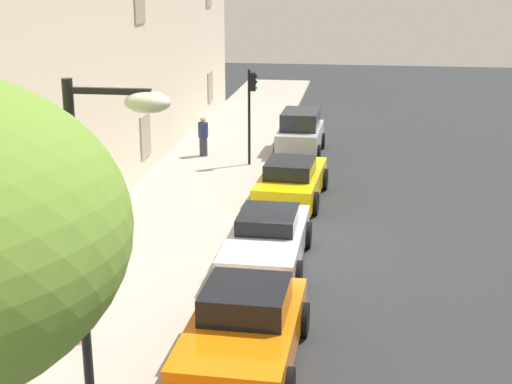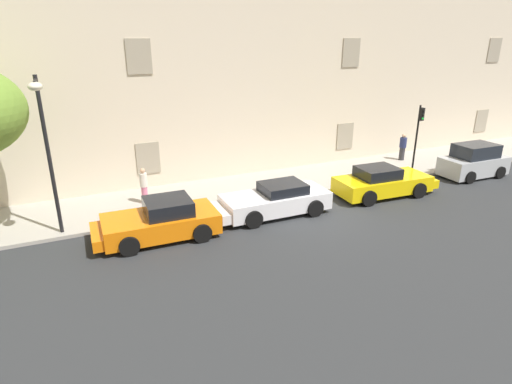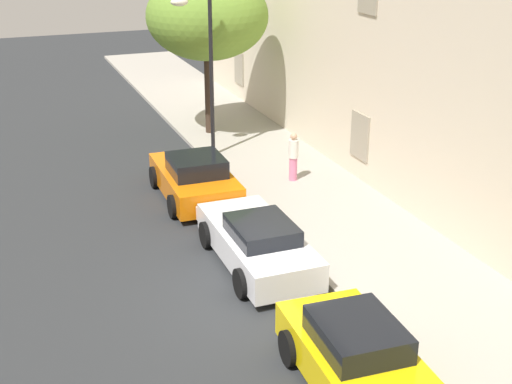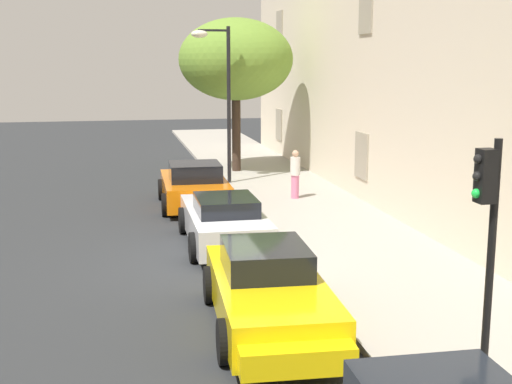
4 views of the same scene
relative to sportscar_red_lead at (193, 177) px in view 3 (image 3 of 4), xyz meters
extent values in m
plane|color=#2B2D30|center=(6.52, -0.53, -0.63)|extent=(80.00, 80.00, 0.00)
cube|color=#A8A399|center=(6.52, 3.36, -0.56)|extent=(60.00, 4.14, 0.14)
cube|color=#9E937F|center=(-10.54, 5.40, 0.97)|extent=(1.10, 0.06, 1.50)
cube|color=#9E937F|center=(0.83, 5.40, 0.97)|extent=(1.10, 0.06, 1.50)
cube|color=orange|center=(0.14, 0.00, -0.08)|extent=(4.18, 2.08, 0.73)
cube|color=black|center=(0.45, -0.01, 0.55)|extent=(1.69, 1.63, 0.54)
cube|color=orange|center=(-1.68, 0.04, -0.17)|extent=(1.29, 1.85, 0.40)
cylinder|color=black|center=(-1.17, -0.96, -0.28)|extent=(0.71, 0.26, 0.70)
cylinder|color=black|center=(-1.12, 1.02, -0.28)|extent=(0.71, 0.26, 0.70)
cylinder|color=black|center=(1.39, -1.03, -0.28)|extent=(0.71, 0.26, 0.70)
cylinder|color=black|center=(1.44, 0.95, -0.28)|extent=(0.71, 0.26, 0.70)
cube|color=white|center=(4.99, 0.18, -0.08)|extent=(4.49, 1.85, 0.72)
cube|color=black|center=(5.32, 0.18, 0.48)|extent=(1.80, 1.46, 0.40)
cube|color=white|center=(3.02, 0.20, -0.17)|extent=(1.36, 1.67, 0.39)
cylinder|color=black|center=(3.59, -0.71, -0.28)|extent=(0.72, 0.25, 0.72)
cylinder|color=black|center=(3.61, 1.10, -0.28)|extent=(0.72, 0.25, 0.72)
cylinder|color=black|center=(6.37, -0.74, -0.28)|extent=(0.72, 0.25, 0.72)
cylinder|color=black|center=(6.39, 1.07, -0.28)|extent=(0.72, 0.25, 0.72)
cube|color=yellow|center=(10.56, 0.07, -0.07)|extent=(4.55, 2.06, 0.71)
cube|color=black|center=(10.23, 0.09, 0.53)|extent=(1.86, 1.55, 0.49)
cylinder|color=black|center=(9.23, 1.06, -0.27)|extent=(0.74, 0.28, 0.72)
cylinder|color=black|center=(9.13, -0.76, -0.27)|extent=(0.74, 0.28, 0.72)
cylinder|color=#38281E|center=(-5.93, 2.47, 1.21)|extent=(0.36, 0.36, 3.40)
ellipsoid|color=olive|center=(-5.93, 2.47, 4.06)|extent=(4.63, 4.63, 3.30)
cylinder|color=black|center=(-3.23, 1.71, 2.37)|extent=(0.14, 0.14, 5.72)
ellipsoid|color=#EAE5C6|center=(-3.23, 0.66, 4.95)|extent=(0.44, 0.60, 0.28)
cylinder|color=pink|center=(0.19, 3.34, -0.10)|extent=(0.37, 0.37, 0.78)
cylinder|color=silver|center=(0.19, 3.34, 0.58)|extent=(0.46, 0.46, 0.60)
sphere|color=tan|center=(0.19, 3.34, 1.00)|extent=(0.22, 0.22, 0.22)
camera|label=1|loc=(-12.08, -1.98, 6.54)|focal=51.22mm
camera|label=2|loc=(-2.60, -14.38, 6.39)|focal=29.59mm
camera|label=3|loc=(19.56, -5.57, 7.68)|focal=48.57mm
camera|label=4|loc=(21.67, -2.47, 3.99)|focal=47.80mm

